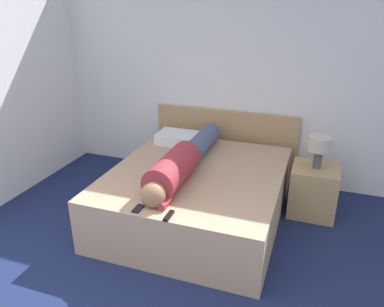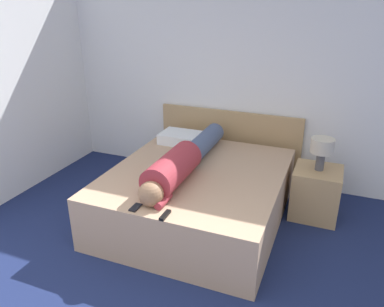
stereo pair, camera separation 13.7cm
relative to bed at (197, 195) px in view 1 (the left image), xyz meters
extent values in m
cube|color=white|center=(0.01, 1.18, 1.03)|extent=(5.55, 0.06, 2.60)
cube|color=tan|center=(0.00, 0.00, 0.00)|extent=(1.70, 1.93, 0.55)
cube|color=tan|center=(0.00, 1.11, 0.17)|extent=(1.82, 0.04, 0.88)
cube|color=tan|center=(1.15, 0.52, -0.01)|extent=(0.48, 0.48, 0.54)
cylinder|color=#4C4C51|center=(1.15, 0.52, 0.36)|extent=(0.09, 0.09, 0.19)
cylinder|color=beige|center=(1.15, 0.52, 0.53)|extent=(0.23, 0.23, 0.15)
sphere|color=#936B4C|center=(-0.12, -0.78, 0.38)|extent=(0.22, 0.22, 0.22)
cylinder|color=#992D38|center=(-0.12, -0.34, 0.42)|extent=(0.30, 0.74, 0.30)
cylinder|color=#47567A|center=(-0.12, 0.47, 0.38)|extent=(0.22, 0.88, 0.22)
cylinder|color=#992D38|center=(-0.03, -0.73, 0.31)|extent=(0.07, 0.22, 0.07)
cube|color=white|center=(-0.41, 0.69, 0.33)|extent=(0.60, 0.35, 0.12)
cube|color=black|center=(0.07, -0.89, 0.29)|extent=(0.04, 0.15, 0.02)
cube|color=black|center=(-0.22, -0.87, 0.28)|extent=(0.06, 0.13, 0.01)
camera|label=1|loc=(1.10, -3.26, 1.90)|focal=35.00mm
camera|label=2|loc=(1.23, -3.21, 1.90)|focal=35.00mm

